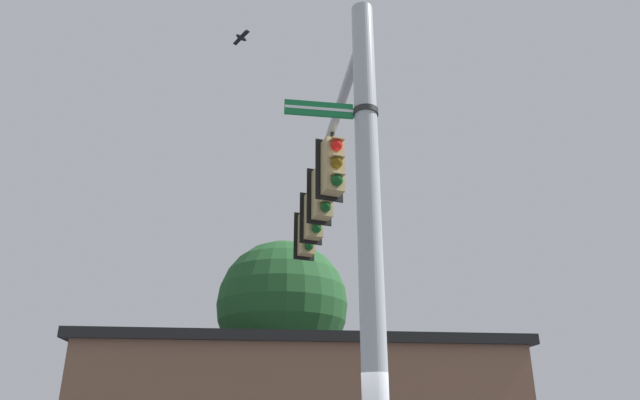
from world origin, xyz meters
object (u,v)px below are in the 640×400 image
at_px(traffic_light_nearest_pole, 333,166).
at_px(street_name_sign, 347,111).
at_px(traffic_light_mid_inner, 323,193).
at_px(traffic_light_arm_end, 307,234).
at_px(traffic_light_mid_outer, 314,216).
at_px(bird_flying, 241,38).

height_order(traffic_light_nearest_pole, street_name_sign, traffic_light_nearest_pole).
bearing_deg(traffic_light_mid_inner, traffic_light_nearest_pole, 76.38).
relative_size(traffic_light_arm_end, street_name_sign, 1.05).
distance_m(traffic_light_mid_outer, bird_flying, 4.20).
height_order(traffic_light_nearest_pole, traffic_light_mid_inner, same).
xyz_separation_m(traffic_light_mid_inner, traffic_light_arm_end, (-0.62, -2.55, 0.00)).
bearing_deg(street_name_sign, traffic_light_mid_outer, -106.42).
height_order(traffic_light_nearest_pole, bird_flying, bird_flying).
bearing_deg(street_name_sign, traffic_light_mid_inner, -107.34).
relative_size(traffic_light_arm_end, bird_flying, 3.17).
bearing_deg(traffic_light_arm_end, traffic_light_mid_outer, 76.38).
bearing_deg(traffic_light_arm_end, traffic_light_mid_inner, 76.38).
relative_size(traffic_light_nearest_pole, traffic_light_mid_outer, 1.00).
bearing_deg(traffic_light_mid_outer, traffic_light_arm_end, -103.62).
xyz_separation_m(traffic_light_nearest_pole, traffic_light_mid_outer, (-0.62, -2.55, 0.00)).
height_order(traffic_light_mid_inner, traffic_light_arm_end, same).
height_order(traffic_light_nearest_pole, traffic_light_arm_end, same).
bearing_deg(traffic_light_mid_outer, street_name_sign, 73.58).
distance_m(traffic_light_nearest_pole, bird_flying, 3.07).
relative_size(street_name_sign, bird_flying, 3.04).
bearing_deg(traffic_light_mid_outer, traffic_light_mid_inner, 76.38).
xyz_separation_m(traffic_light_mid_inner, bird_flying, (2.12, 1.09, 2.47)).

